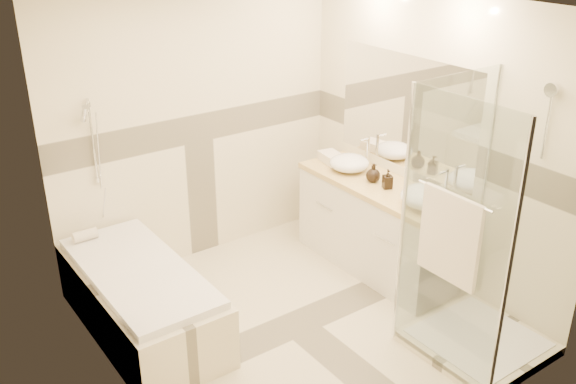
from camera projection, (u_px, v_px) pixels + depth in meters
room at (302, 178)px, 4.70m from camera, size 2.82×3.02×2.52m
bathtub at (141, 296)px, 4.99m from camera, size 0.75×1.70×0.56m
vanity at (376, 226)px, 5.83m from camera, size 0.58×1.62×0.85m
shower_enclosure at (466, 291)px, 4.70m from camera, size 0.96×0.93×2.04m
vessel_sink_near at (349, 163)px, 5.89m from camera, size 0.37×0.37×0.15m
vessel_sink_far at (426, 197)px, 5.18m from camera, size 0.42×0.42×0.17m
faucet_near at (367, 149)px, 5.97m from camera, size 0.12×0.03×0.28m
faucet_far at (445, 182)px, 5.27m from camera, size 0.11×0.03×0.27m
amenity_bottle_a at (388, 179)px, 5.52m from camera, size 0.10×0.10×0.17m
amenity_bottle_b at (373, 173)px, 5.65m from camera, size 0.15×0.15×0.17m
folded_towels at (332, 158)px, 6.09m from camera, size 0.20×0.29×0.09m
rolled_towel at (85, 235)px, 5.28m from camera, size 0.20×0.09×0.09m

